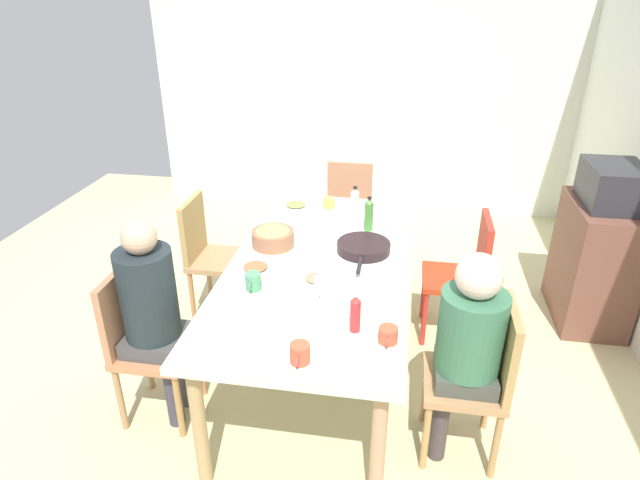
{
  "coord_description": "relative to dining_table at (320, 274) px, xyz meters",
  "views": [
    {
      "loc": [
        2.76,
        0.46,
        2.3
      ],
      "look_at": [
        0.0,
        0.0,
        0.93
      ],
      "focal_mm": 30.24,
      "sensor_mm": 36.0,
      "label": 1
    }
  ],
  "objects": [
    {
      "name": "cup_2",
      "position": [
        -0.85,
        -0.08,
        0.11
      ],
      "size": [
        0.12,
        0.09,
        0.07
      ],
      "color": "#EBBD54",
      "rests_on": "dining_table"
    },
    {
      "name": "plate_2",
      "position": [
        -0.8,
        -0.31,
        0.09
      ],
      "size": [
        0.26,
        0.26,
        0.04
      ],
      "color": "white",
      "rests_on": "dining_table"
    },
    {
      "name": "person_1",
      "position": [
        0.53,
        0.82,
        0.01
      ],
      "size": [
        0.32,
        0.32,
        1.17
      ],
      "color": "#40393A",
      "rests_on": "ground_plane"
    },
    {
      "name": "plate_0",
      "position": [
        0.15,
        -0.35,
        0.09
      ],
      "size": [
        0.25,
        0.25,
        0.04
      ],
      "color": "silver",
      "rests_on": "dining_table"
    },
    {
      "name": "bottle_2",
      "position": [
        -0.64,
        0.13,
        0.19
      ],
      "size": [
        0.06,
        0.06,
        0.25
      ],
      "color": "beige",
      "rests_on": "dining_table"
    },
    {
      "name": "chair_0",
      "position": [
        0.53,
        -0.91,
        -0.19
      ],
      "size": [
        0.4,
        0.4,
        0.9
      ],
      "color": "#B7754C",
      "rests_on": "ground_plane"
    },
    {
      "name": "cup_5",
      "position": [
        0.34,
        0.06,
        0.12
      ],
      "size": [
        0.12,
        0.08,
        0.1
      ],
      "color": "white",
      "rests_on": "dining_table"
    },
    {
      "name": "microwave",
      "position": [
        -0.91,
        1.84,
        0.34
      ],
      "size": [
        0.48,
        0.36,
        0.28
      ],
      "primitive_type": "cube",
      "color": "#2A292F",
      "rests_on": "side_cabinet"
    },
    {
      "name": "bottle_0",
      "position": [
        0.64,
        0.27,
        0.17
      ],
      "size": [
        0.05,
        0.05,
        0.2
      ],
      "color": "red",
      "rests_on": "dining_table"
    },
    {
      "name": "bottle_1",
      "position": [
        -0.51,
        0.24,
        0.18
      ],
      "size": [
        0.06,
        0.06,
        0.23
      ],
      "color": "#458136",
      "rests_on": "dining_table"
    },
    {
      "name": "chair_2",
      "position": [
        -1.44,
        0.0,
        -0.19
      ],
      "size": [
        0.4,
        0.4,
        0.9
      ],
      "color": "#AC8354",
      "rests_on": "ground_plane"
    },
    {
      "name": "ground_plane",
      "position": [
        0.0,
        0.0,
        -0.7
      ],
      "size": [
        6.68,
        6.68,
        0.0
      ],
      "primitive_type": "plane",
      "color": "#C9BF8E"
    },
    {
      "name": "cup_0",
      "position": [
        0.7,
        0.43,
        0.11
      ],
      "size": [
        0.13,
        0.09,
        0.08
      ],
      "color": "#CB5234",
      "rests_on": "dining_table"
    },
    {
      "name": "side_cabinet",
      "position": [
        -0.91,
        1.84,
        -0.25
      ],
      "size": [
        0.7,
        0.44,
        0.9
      ],
      "primitive_type": "cube",
      "color": "brown",
      "rests_on": "ground_plane"
    },
    {
      "name": "person_0",
      "position": [
        0.53,
        -0.82,
        0.02
      ],
      "size": [
        0.3,
        0.3,
        1.22
      ],
      "color": "#484446",
      "rests_on": "ground_plane"
    },
    {
      "name": "dining_table",
      "position": [
        0.0,
        0.0,
        0.0
      ],
      "size": [
        2.11,
        1.05,
        0.78
      ],
      "color": "silver",
      "rests_on": "ground_plane"
    },
    {
      "name": "plate_1",
      "position": [
        0.23,
        0.02,
        0.09
      ],
      "size": [
        0.21,
        0.21,
        0.04
      ],
      "color": "silver",
      "rests_on": "dining_table"
    },
    {
      "name": "chair_4",
      "position": [
        -0.53,
        -0.91,
        -0.19
      ],
      "size": [
        0.4,
        0.4,
        0.9
      ],
      "color": "tan",
      "rests_on": "ground_plane"
    },
    {
      "name": "chair_1",
      "position": [
        0.53,
        0.91,
        -0.19
      ],
      "size": [
        0.4,
        0.4,
        0.9
      ],
      "color": "#AA7F54",
      "rests_on": "ground_plane"
    },
    {
      "name": "cup_4",
      "position": [
        -0.46,
        0.44,
        0.11
      ],
      "size": [
        0.12,
        0.08,
        0.07
      ],
      "color": "white",
      "rests_on": "dining_table"
    },
    {
      "name": "chair_3",
      "position": [
        -0.53,
        0.91,
        -0.19
      ],
      "size": [
        0.4,
        0.4,
        0.9
      ],
      "color": "#B53519",
      "rests_on": "ground_plane"
    },
    {
      "name": "wall_left",
      "position": [
        -2.84,
        0.0,
        0.6
      ],
      "size": [
        0.12,
        4.4,
        2.6
      ],
      "primitive_type": "cube",
      "color": "silver",
      "rests_on": "ground_plane"
    },
    {
      "name": "cup_1",
      "position": [
        0.35,
        -0.31,
        0.12
      ],
      "size": [
        0.12,
        0.08,
        0.1
      ],
      "color": "#519368",
      "rests_on": "dining_table"
    },
    {
      "name": "cup_3",
      "position": [
        0.91,
        0.06,
        0.12
      ],
      "size": [
        0.12,
        0.09,
        0.09
      ],
      "color": "#CC5436",
      "rests_on": "dining_table"
    },
    {
      "name": "serving_pan",
      "position": [
        -0.19,
        0.24,
        0.1
      ],
      "size": [
        0.51,
        0.33,
        0.06
      ],
      "color": "black",
      "rests_on": "dining_table"
    },
    {
      "name": "bowl_0",
      "position": [
        -0.18,
        -0.33,
        0.13
      ],
      "size": [
        0.27,
        0.27,
        0.12
      ],
      "color": "#9D6347",
      "rests_on": "dining_table"
    }
  ]
}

